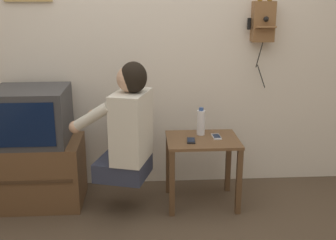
{
  "coord_description": "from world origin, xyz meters",
  "views": [
    {
      "loc": [
        -0.06,
        -2.24,
        1.58
      ],
      "look_at": [
        0.13,
        0.72,
        0.7
      ],
      "focal_mm": 45.0,
      "sensor_mm": 36.0,
      "label": 1
    }
  ],
  "objects": [
    {
      "name": "side_table",
      "position": [
        0.4,
        0.77,
        0.42
      ],
      "size": [
        0.55,
        0.44,
        0.54
      ],
      "color": "brown",
      "rests_on": "ground_plane"
    },
    {
      "name": "wall_back",
      "position": [
        0.0,
        1.22,
        1.27
      ],
      "size": [
        6.8,
        0.05,
        2.55
      ],
      "color": "beige",
      "rests_on": "ground_plane"
    },
    {
      "name": "cell_phone_spare",
      "position": [
        0.51,
        0.8,
        0.54
      ],
      "size": [
        0.06,
        0.13,
        0.01
      ],
      "rotation": [
        0.0,
        0.0,
        0.02
      ],
      "color": "silver",
      "rests_on": "side_table"
    },
    {
      "name": "wall_phone_antique",
      "position": [
        0.92,
        1.13,
        1.39
      ],
      "size": [
        0.21,
        0.18,
        0.73
      ],
      "color": "brown"
    },
    {
      "name": "tv_stand",
      "position": [
        -0.91,
        0.87,
        0.25
      ],
      "size": [
        0.75,
        0.49,
        0.51
      ],
      "color": "brown",
      "rests_on": "ground_plane"
    },
    {
      "name": "water_bottle",
      "position": [
        0.4,
        0.87,
        0.64
      ],
      "size": [
        0.06,
        0.06,
        0.22
      ],
      "color": "silver",
      "rests_on": "side_table"
    },
    {
      "name": "cell_phone_held",
      "position": [
        0.3,
        0.72,
        0.54
      ],
      "size": [
        0.07,
        0.13,
        0.01
      ],
      "rotation": [
        0.0,
        0.0,
        -0.09
      ],
      "color": "black",
      "rests_on": "side_table"
    },
    {
      "name": "person",
      "position": [
        -0.17,
        0.67,
        0.68
      ],
      "size": [
        0.6,
        0.51,
        0.86
      ],
      "rotation": [
        0.0,
        0.0,
        1.27
      ],
      "color": "#2D3347",
      "rests_on": "ground_plane"
    },
    {
      "name": "television",
      "position": [
        -0.9,
        0.88,
        0.71
      ],
      "size": [
        0.54,
        0.51,
        0.41
      ],
      "color": "#38383A",
      "rests_on": "tv_stand"
    }
  ]
}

